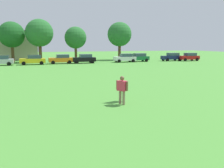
% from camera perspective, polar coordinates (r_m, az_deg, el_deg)
% --- Properties ---
extents(ground_plane, '(160.00, 160.00, 0.00)m').
position_cam_1_polar(ground_plane, '(30.55, -15.89, 2.20)').
color(ground_plane, '#4C9338').
extents(adult_bystander, '(0.60, 0.70, 1.75)m').
position_cam_1_polar(adult_bystander, '(14.72, 2.36, -0.88)').
color(adult_bystander, '#8C7259').
rests_on(adult_bystander, ground).
extents(parked_car_silver_1, '(4.30, 2.02, 1.68)m').
position_cam_1_polar(parked_car_silver_1, '(45.18, -24.66, 5.04)').
color(parked_car_silver_1, silver).
rests_on(parked_car_silver_1, ground).
extents(parked_car_yellow_2, '(4.30, 2.02, 1.68)m').
position_cam_1_polar(parked_car_yellow_2, '(44.96, -17.99, 5.42)').
color(parked_car_yellow_2, yellow).
rests_on(parked_car_yellow_2, ground).
extents(parked_car_orange_3, '(4.30, 2.02, 1.68)m').
position_cam_1_polar(parked_car_orange_3, '(45.79, -11.80, 5.75)').
color(parked_car_orange_3, orange).
rests_on(parked_car_orange_3, ground).
extents(parked_car_black_4, '(4.30, 2.02, 1.68)m').
position_cam_1_polar(parked_car_black_4, '(46.29, -6.53, 5.92)').
color(parked_car_black_4, black).
rests_on(parked_car_black_4, ground).
extents(parked_car_white_5, '(4.30, 2.02, 1.68)m').
position_cam_1_polar(parked_car_white_5, '(48.58, 3.07, 6.14)').
color(parked_car_white_5, white).
rests_on(parked_car_white_5, ground).
extents(parked_car_green_6, '(4.30, 2.02, 1.68)m').
position_cam_1_polar(parked_car_green_6, '(50.30, 6.22, 6.21)').
color(parked_car_green_6, '#196B38').
rests_on(parked_car_green_6, ground).
extents(parked_car_navy_7, '(4.30, 2.02, 1.68)m').
position_cam_1_polar(parked_car_navy_7, '(53.75, 13.82, 6.20)').
color(parked_car_navy_7, '#141E4C').
rests_on(parked_car_navy_7, ground).
extents(parked_car_red_8, '(4.30, 2.02, 1.68)m').
position_cam_1_polar(parked_car_red_8, '(54.76, 17.59, 6.09)').
color(parked_car_red_8, red).
rests_on(parked_car_red_8, ground).
extents(tree_center_left, '(5.10, 5.10, 7.94)m').
position_cam_1_polar(tree_center_left, '(52.80, -22.46, 10.60)').
color(tree_center_left, brown).
rests_on(tree_center_left, ground).
extents(tree_center_right, '(5.40, 5.40, 8.42)m').
position_cam_1_polar(tree_center_right, '(50.83, -16.63, 11.35)').
color(tree_center_right, brown).
rests_on(tree_center_right, ground).
extents(tree_right, '(4.61, 4.61, 7.18)m').
position_cam_1_polar(tree_right, '(52.89, -8.54, 10.65)').
color(tree_right, brown).
rests_on(tree_right, ground).
extents(tree_far_right, '(5.37, 5.37, 8.37)m').
position_cam_1_polar(tree_far_right, '(55.34, 1.78, 11.52)').
color(tree_far_right, brown).
rests_on(tree_far_right, ground).
extents(house_left, '(12.12, 6.32, 6.50)m').
position_cam_1_polar(house_left, '(59.93, -22.71, 8.36)').
color(house_left, tan).
rests_on(house_left, ground).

